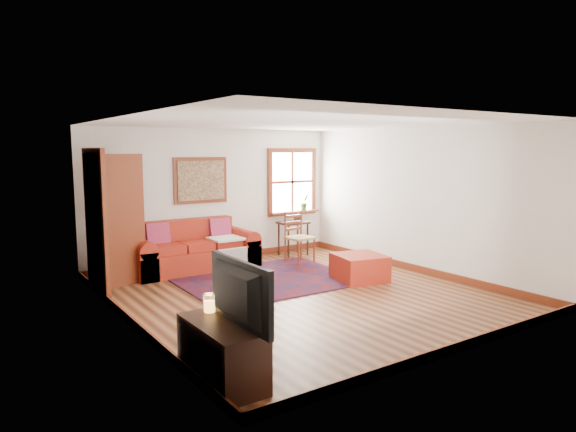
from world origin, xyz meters
TOP-DOWN VIEW (x-y plane):
  - ground at (0.00, 0.00)m, footprint 5.50×5.50m
  - room_envelope at (0.00, 0.02)m, footprint 5.04×5.54m
  - window at (1.78, 2.70)m, footprint 1.18×0.20m
  - doorway at (-2.21, 1.78)m, footprint 0.89×1.08m
  - framed_artwork at (-0.30, 2.71)m, footprint 1.05×0.07m
  - persian_rug at (0.05, 0.96)m, footprint 2.83×2.28m
  - red_leather_sofa at (-0.66, 2.32)m, footprint 2.22×0.92m
  - red_ottoman at (1.26, 0.09)m, footprint 0.88×0.88m
  - side_table at (1.52, 2.35)m, footprint 0.57×0.42m
  - ladder_back_chair at (1.18, 1.72)m, footprint 0.49×0.48m
  - media_cabinet at (-2.26, -1.96)m, footprint 0.46×1.01m
  - television at (-2.24, -2.09)m, footprint 0.14×1.03m
  - candle_hurricane at (-2.21, -1.61)m, footprint 0.12×0.12m

SIDE VIEW (x-z plane):
  - ground at x=0.00m, z-range 0.00..0.00m
  - persian_rug at x=0.05m, z-range 0.00..0.02m
  - red_ottoman at x=1.26m, z-range 0.00..0.42m
  - media_cabinet at x=-2.26m, z-range 0.00..0.56m
  - red_leather_sofa at x=-0.66m, z-range -0.15..0.72m
  - ladder_back_chair at x=1.18m, z-range 0.04..1.01m
  - side_table at x=1.52m, z-range 0.22..0.90m
  - candle_hurricane at x=-2.21m, z-range 0.55..0.73m
  - television at x=-2.24m, z-range 0.56..1.15m
  - doorway at x=-2.21m, z-range 0.00..2.14m
  - window at x=1.78m, z-range 0.62..2.00m
  - framed_artwork at x=-0.30m, z-range 1.13..1.98m
  - room_envelope at x=0.00m, z-range 0.39..2.91m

